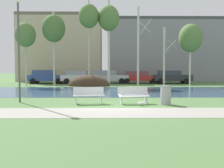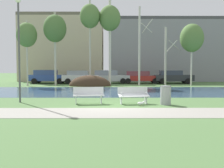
{
  "view_description": "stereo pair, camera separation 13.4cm",
  "coord_description": "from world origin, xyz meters",
  "px_view_note": "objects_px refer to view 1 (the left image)",
  "views": [
    {
      "loc": [
        -0.17,
        -13.63,
        1.94
      ],
      "look_at": [
        0.05,
        1.64,
        0.99
      ],
      "focal_mm": 44.52,
      "sensor_mm": 36.0,
      "label": 1
    },
    {
      "loc": [
        -0.03,
        -13.63,
        1.94
      ],
      "look_at": [
        0.05,
        1.64,
        0.99
      ],
      "focal_mm": 44.52,
      "sensor_mm": 36.0,
      "label": 2
    }
  ],
  "objects_px": {
    "parked_van_nearest_blue": "(47,76)",
    "parked_sedan_second_white": "(79,77)",
    "seagull": "(141,103)",
    "parked_hatch_third_silver": "(107,77)",
    "parked_suv_fifth_dark": "(171,77)",
    "bench_right": "(133,95)",
    "streetlamp": "(18,33)",
    "trash_bin": "(166,95)",
    "bench_left": "(89,95)",
    "parked_wagon_fourth_red": "(139,77)"
  },
  "relations": [
    {
      "from": "parked_van_nearest_blue",
      "to": "parked_sedan_second_white",
      "type": "bearing_deg",
      "value": -4.25
    },
    {
      "from": "seagull",
      "to": "parked_hatch_third_silver",
      "type": "xyz_separation_m",
      "value": [
        -1.75,
        18.55,
        0.67
      ]
    },
    {
      "from": "seagull",
      "to": "parked_sedan_second_white",
      "type": "relative_size",
      "value": 0.1
    },
    {
      "from": "parked_van_nearest_blue",
      "to": "parked_suv_fifth_dark",
      "type": "distance_m",
      "value": 14.45
    },
    {
      "from": "bench_right",
      "to": "seagull",
      "type": "relative_size",
      "value": 4.04
    },
    {
      "from": "parked_hatch_third_silver",
      "to": "parked_sedan_second_white",
      "type": "bearing_deg",
      "value": -173.25
    },
    {
      "from": "streetlamp",
      "to": "parked_sedan_second_white",
      "type": "height_order",
      "value": "streetlamp"
    },
    {
      "from": "trash_bin",
      "to": "parked_hatch_third_silver",
      "type": "bearing_deg",
      "value": 99.53
    },
    {
      "from": "parked_van_nearest_blue",
      "to": "bench_right",
      "type": "bearing_deg",
      "value": -64.48
    },
    {
      "from": "trash_bin",
      "to": "seagull",
      "type": "xyz_separation_m",
      "value": [
        -1.29,
        -0.43,
        -0.37
      ]
    },
    {
      "from": "bench_left",
      "to": "bench_right",
      "type": "height_order",
      "value": "same"
    },
    {
      "from": "bench_right",
      "to": "parked_suv_fifth_dark",
      "type": "relative_size",
      "value": 0.38
    },
    {
      "from": "seagull",
      "to": "parked_sedan_second_white",
      "type": "height_order",
      "value": "parked_sedan_second_white"
    },
    {
      "from": "parked_sedan_second_white",
      "to": "parked_hatch_third_silver",
      "type": "bearing_deg",
      "value": 6.75
    },
    {
      "from": "bench_right",
      "to": "trash_bin",
      "type": "height_order",
      "value": "trash_bin"
    },
    {
      "from": "parked_wagon_fourth_red",
      "to": "parked_suv_fifth_dark",
      "type": "xyz_separation_m",
      "value": [
        3.78,
        -0.28,
        0.04
      ]
    },
    {
      "from": "trash_bin",
      "to": "parked_van_nearest_blue",
      "type": "height_order",
      "value": "parked_van_nearest_blue"
    },
    {
      "from": "bench_left",
      "to": "seagull",
      "type": "height_order",
      "value": "bench_left"
    },
    {
      "from": "parked_sedan_second_white",
      "to": "parked_suv_fifth_dark",
      "type": "height_order",
      "value": "parked_suv_fifth_dark"
    },
    {
      "from": "seagull",
      "to": "streetlamp",
      "type": "distance_m",
      "value": 7.55
    },
    {
      "from": "bench_left",
      "to": "parked_suv_fifth_dark",
      "type": "bearing_deg",
      "value": 64.54
    },
    {
      "from": "parked_van_nearest_blue",
      "to": "parked_suv_fifth_dark",
      "type": "xyz_separation_m",
      "value": [
        14.44,
        -0.16,
        -0.02
      ]
    },
    {
      "from": "trash_bin",
      "to": "parked_suv_fifth_dark",
      "type": "height_order",
      "value": "parked_suv_fifth_dark"
    },
    {
      "from": "parked_suv_fifth_dark",
      "to": "streetlamp",
      "type": "bearing_deg",
      "value": -125.73
    },
    {
      "from": "trash_bin",
      "to": "parked_suv_fifth_dark",
      "type": "distance_m",
      "value": 18.39
    },
    {
      "from": "bench_right",
      "to": "parked_suv_fifth_dark",
      "type": "height_order",
      "value": "parked_suv_fifth_dark"
    },
    {
      "from": "parked_wagon_fourth_red",
      "to": "trash_bin",
      "type": "bearing_deg",
      "value": -91.9
    },
    {
      "from": "seagull",
      "to": "parked_van_nearest_blue",
      "type": "height_order",
      "value": "parked_van_nearest_blue"
    },
    {
      "from": "parked_hatch_third_silver",
      "to": "bench_left",
      "type": "bearing_deg",
      "value": -92.97
    },
    {
      "from": "parked_van_nearest_blue",
      "to": "parked_wagon_fourth_red",
      "type": "xyz_separation_m",
      "value": [
        10.67,
        0.13,
        -0.06
      ]
    },
    {
      "from": "trash_bin",
      "to": "seagull",
      "type": "distance_m",
      "value": 1.41
    },
    {
      "from": "seagull",
      "to": "streetlamp",
      "type": "bearing_deg",
      "value": 167.67
    },
    {
      "from": "bench_left",
      "to": "parked_sedan_second_white",
      "type": "height_order",
      "value": "parked_sedan_second_white"
    },
    {
      "from": "bench_right",
      "to": "parked_wagon_fourth_red",
      "type": "distance_m",
      "value": 17.95
    },
    {
      "from": "seagull",
      "to": "parked_wagon_fourth_red",
      "type": "bearing_deg",
      "value": 84.17
    },
    {
      "from": "streetlamp",
      "to": "parked_hatch_third_silver",
      "type": "height_order",
      "value": "streetlamp"
    },
    {
      "from": "parked_hatch_third_silver",
      "to": "bench_right",
      "type": "bearing_deg",
      "value": -85.44
    },
    {
      "from": "bench_right",
      "to": "parked_wagon_fourth_red",
      "type": "relative_size",
      "value": 0.35
    },
    {
      "from": "parked_suv_fifth_dark",
      "to": "parked_hatch_third_silver",
      "type": "bearing_deg",
      "value": 177.99
    },
    {
      "from": "bench_right",
      "to": "trash_bin",
      "type": "xyz_separation_m",
      "value": [
        1.62,
        -0.33,
        0.03
      ]
    },
    {
      "from": "trash_bin",
      "to": "streetlamp",
      "type": "relative_size",
      "value": 0.17
    },
    {
      "from": "parked_hatch_third_silver",
      "to": "parked_wagon_fourth_red",
      "type": "distance_m",
      "value": 3.65
    },
    {
      "from": "trash_bin",
      "to": "parked_van_nearest_blue",
      "type": "xyz_separation_m",
      "value": [
        -10.07,
        18.01,
        0.31
      ]
    },
    {
      "from": "bench_right",
      "to": "parked_van_nearest_blue",
      "type": "height_order",
      "value": "parked_van_nearest_blue"
    },
    {
      "from": "parked_sedan_second_white",
      "to": "parked_suv_fifth_dark",
      "type": "relative_size",
      "value": 0.96
    },
    {
      "from": "streetlamp",
      "to": "parked_wagon_fourth_red",
      "type": "xyz_separation_m",
      "value": [
        8.36,
        17.16,
        -3.0
      ]
    },
    {
      "from": "parked_wagon_fourth_red",
      "to": "parked_suv_fifth_dark",
      "type": "relative_size",
      "value": 1.08
    },
    {
      "from": "parked_sedan_second_white",
      "to": "parked_hatch_third_silver",
      "type": "height_order",
      "value": "parked_hatch_third_silver"
    },
    {
      "from": "parked_sedan_second_white",
      "to": "bench_right",
      "type": "bearing_deg",
      "value": -74.97
    },
    {
      "from": "bench_right",
      "to": "parked_sedan_second_white",
      "type": "xyz_separation_m",
      "value": [
        -4.67,
        17.4,
        0.32
      ]
    }
  ]
}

